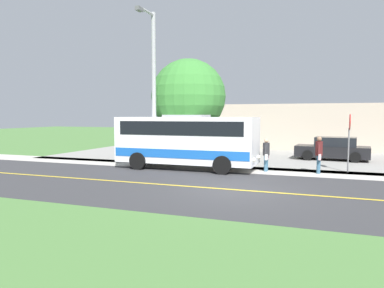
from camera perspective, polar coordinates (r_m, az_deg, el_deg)
ground_plane at (r=13.93m, az=6.62°, el=-7.17°), size 120.00×120.00×0.00m
road_surface at (r=13.93m, az=6.62°, el=-7.16°), size 8.00×100.00×0.01m
sidewalk at (r=18.94m, az=10.33°, el=-4.08°), size 2.40×100.00×0.01m
parking_lot_surface at (r=25.82m, az=19.68°, el=-1.98°), size 14.00×36.00×0.01m
road_centre_line at (r=13.93m, az=6.62°, el=-7.14°), size 0.16×100.00×0.00m
shuttle_bus_front at (r=19.04m, az=-0.85°, el=0.77°), size 2.59×7.44×2.84m
pedestrian_with_bags at (r=18.61m, az=19.33°, el=-1.41°), size 0.72×0.34×1.80m
pedestrian_waiting at (r=18.64m, az=11.59°, el=-1.51°), size 0.72×0.34×1.65m
stop_sign at (r=19.41m, az=23.50°, el=1.64°), size 0.76×0.07×2.88m
street_light_pole at (r=20.32m, az=-6.17°, el=9.60°), size 1.97×0.24×8.42m
parked_car_near at (r=24.53m, az=21.28°, el=-0.75°), size 2.30×4.54×1.45m
tree_curbside at (r=22.12m, az=-0.57°, el=7.47°), size 4.51×4.51×6.21m
commercial_building at (r=34.67m, az=20.02°, el=2.70°), size 10.00×22.19×3.73m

